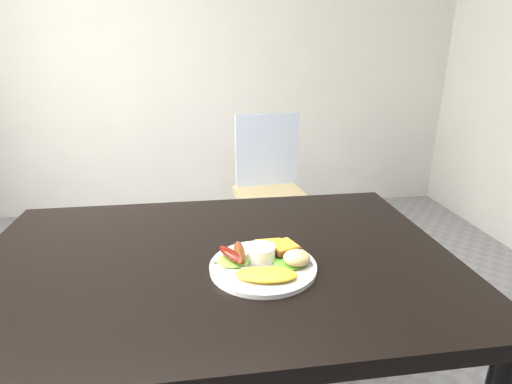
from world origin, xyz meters
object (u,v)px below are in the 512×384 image
dining_chair (271,197)px  plate (263,267)px  person (206,181)px  dining_table (216,263)px

dining_chair → plate: plate is taller
person → plate: (0.12, -0.87, 0.06)m
dining_table → dining_chair: (0.36, 1.20, -0.28)m
dining_table → dining_chair: dining_table is taller
dining_table → person: 0.79m
dining_table → plate: plate is taller
dining_table → dining_chair: size_ratio=3.18×
dining_table → dining_chair: bearing=73.2°
dining_chair → plate: 1.34m
person → plate: 0.88m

